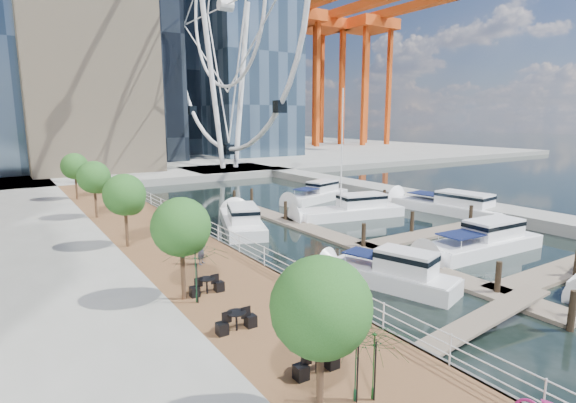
# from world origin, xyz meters

# --- Properties ---
(ground) EXTENTS (520.00, 520.00, 0.00)m
(ground) POSITION_xyz_m (0.00, 0.00, 0.00)
(ground) COLOR black
(ground) RESTS_ON ground
(boardwalk) EXTENTS (6.00, 60.00, 1.00)m
(boardwalk) POSITION_xyz_m (-9.00, 15.00, 0.50)
(boardwalk) COLOR brown
(boardwalk) RESTS_ON ground
(seawall) EXTENTS (0.25, 60.00, 1.00)m
(seawall) POSITION_xyz_m (-6.00, 15.00, 0.50)
(seawall) COLOR #595954
(seawall) RESTS_ON ground
(land_far) EXTENTS (200.00, 114.00, 1.00)m
(land_far) POSITION_xyz_m (0.00, 102.00, 0.50)
(land_far) COLOR gray
(land_far) RESTS_ON ground
(breakwater) EXTENTS (4.00, 60.00, 1.00)m
(breakwater) POSITION_xyz_m (20.00, 20.00, 0.50)
(breakwater) COLOR gray
(breakwater) RESTS_ON ground
(pier) EXTENTS (14.00, 12.00, 1.00)m
(pier) POSITION_xyz_m (14.00, 52.00, 0.50)
(pier) COLOR gray
(pier) RESTS_ON ground
(railing) EXTENTS (0.10, 60.00, 1.05)m
(railing) POSITION_xyz_m (-6.10, 15.00, 1.52)
(railing) COLOR white
(railing) RESTS_ON boardwalk
(floating_docks) EXTENTS (16.00, 34.00, 2.60)m
(floating_docks) POSITION_xyz_m (7.97, 9.98, 0.49)
(floating_docks) COLOR #6D6051
(floating_docks) RESTS_ON ground
(ferris_wheel) EXTENTS (5.80, 45.60, 47.80)m
(ferris_wheel) POSITION_xyz_m (14.00, 52.00, 25.92)
(ferris_wheel) COLOR white
(ferris_wheel) RESTS_ON ground
(port_cranes) EXTENTS (40.00, 52.00, 38.00)m
(port_cranes) POSITION_xyz_m (67.67, 95.67, 20.00)
(port_cranes) COLOR #D84C14
(port_cranes) RESTS_ON ground
(street_trees) EXTENTS (2.60, 42.60, 4.60)m
(street_trees) POSITION_xyz_m (-11.40, 14.00, 4.29)
(street_trees) COLOR #3F2B1C
(street_trees) RESTS_ON ground
(cafe_tables) EXTENTS (2.50, 13.70, 0.74)m
(cafe_tables) POSITION_xyz_m (-10.40, -2.00, 1.37)
(cafe_tables) COLOR black
(cafe_tables) RESTS_ON ground
(yacht_foreground) EXTENTS (10.58, 3.27, 2.15)m
(yacht_foreground) POSITION_xyz_m (9.07, 2.97, 0.00)
(yacht_foreground) COLOR white
(yacht_foreground) RESTS_ON ground
(pedestrian_near) EXTENTS (0.72, 0.71, 1.68)m
(pedestrian_near) POSITION_xyz_m (-8.84, 8.17, 1.84)
(pedestrian_near) COLOR #43445A
(pedestrian_near) RESTS_ON boardwalk
(pedestrian_mid) EXTENTS (0.91, 1.02, 1.74)m
(pedestrian_mid) POSITION_xyz_m (-7.21, 19.21, 1.87)
(pedestrian_mid) COLOR #7F6058
(pedestrian_mid) RESTS_ON boardwalk
(pedestrian_far) EXTENTS (1.01, 0.85, 1.62)m
(pedestrian_far) POSITION_xyz_m (-9.58, 28.12, 1.81)
(pedestrian_far) COLOR #2D3038
(pedestrian_far) RESTS_ON boardwalk
(moored_yachts) EXTENTS (25.21, 34.00, 11.50)m
(moored_yachts) POSITION_xyz_m (8.86, 13.93, 0.00)
(moored_yachts) COLOR white
(moored_yachts) RESTS_ON ground
(cafe_seating) EXTENTS (4.65, 12.41, 2.57)m
(cafe_seating) POSITION_xyz_m (-10.30, -1.94, 2.19)
(cafe_seating) COLOR #103D13
(cafe_seating) RESTS_ON ground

